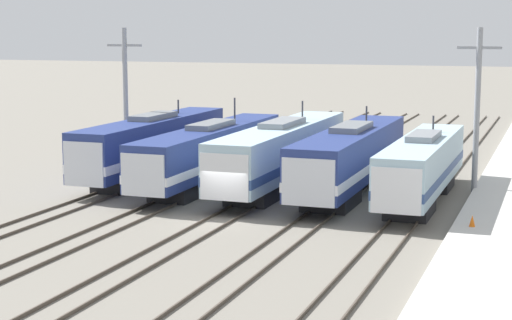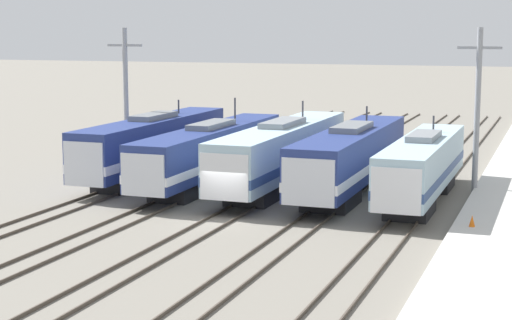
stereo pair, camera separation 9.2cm
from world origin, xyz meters
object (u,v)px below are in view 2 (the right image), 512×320
locomotive_center_right (349,159)px  catenary_tower_left (126,98)px  locomotive_center_left (209,153)px  locomotive_far_left (151,146)px  locomotive_center (280,154)px  traffic_cone (472,221)px  locomotive_far_right (422,168)px  catenary_tower_right (477,108)px

locomotive_center_right → catenary_tower_left: bearing=170.7°
locomotive_center_left → locomotive_center_right: size_ratio=1.02×
locomotive_far_left → catenary_tower_left: 4.62m
locomotive_center → catenary_tower_left: catenary_tower_left is taller
locomotive_center → locomotive_center_right: bearing=-5.9°
locomotive_center_right → catenary_tower_left: size_ratio=1.87×
traffic_cone → locomotive_center_left: bearing=155.5°
locomotive_center_left → locomotive_center: size_ratio=0.97×
locomotive_center_right → locomotive_far_right: size_ratio=1.12×
catenary_tower_left → locomotive_far_right: bearing=-10.8°
locomotive_center_right → locomotive_far_right: 4.76m
locomotive_center_left → locomotive_far_right: (13.72, -1.11, -0.02)m
catenary_tower_right → catenary_tower_left: bearing=180.0°
catenary_tower_left → traffic_cone: bearing=-23.6°
locomotive_center_right → locomotive_far_right: (4.57, -1.32, -0.10)m
locomotive_center → catenary_tower_right: bearing=10.8°
catenary_tower_right → locomotive_far_right: bearing=-123.0°
locomotive_center → traffic_cone: locomotive_center is taller
catenary_tower_left → catenary_tower_right: 23.80m
locomotive_far_left → catenary_tower_right: 21.21m
locomotive_far_right → catenary_tower_right: size_ratio=1.67×
locomotive_far_left → locomotive_far_right: locomotive_far_left is taller
locomotive_far_right → locomotive_center_right: bearing=163.9°
locomotive_far_right → locomotive_center_left: bearing=175.4°
locomotive_far_left → locomotive_far_right: (18.29, -2.01, -0.17)m
locomotive_far_right → catenary_tower_right: catenary_tower_right is taller
catenary_tower_right → traffic_cone: (0.96, -10.81, -4.55)m
locomotive_center_left → catenary_tower_right: bearing=10.1°
locomotive_center → traffic_cone: (12.72, -8.56, -1.52)m
locomotive_center → locomotive_center_right: locomotive_center is taller
locomotive_center_left → catenary_tower_left: (-7.47, 2.92, 3.13)m
locomotive_center_left → catenary_tower_right: 16.88m
locomotive_center → locomotive_far_right: locomotive_center is taller
locomotive_center → locomotive_far_right: (9.15, -1.79, -0.12)m
locomotive_far_left → traffic_cone: size_ratio=31.46×
locomotive_center_left → catenary_tower_right: catenary_tower_right is taller
catenary_tower_right → traffic_cone: bearing=-84.9°
locomotive_far_left → locomotive_center: locomotive_center is taller
locomotive_far_left → catenary_tower_left: (-2.89, 2.02, 2.98)m
locomotive_far_left → catenary_tower_left: bearing=145.1°
locomotive_far_right → traffic_cone: size_ratio=29.26×
locomotive_center_left → catenary_tower_left: bearing=158.7°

